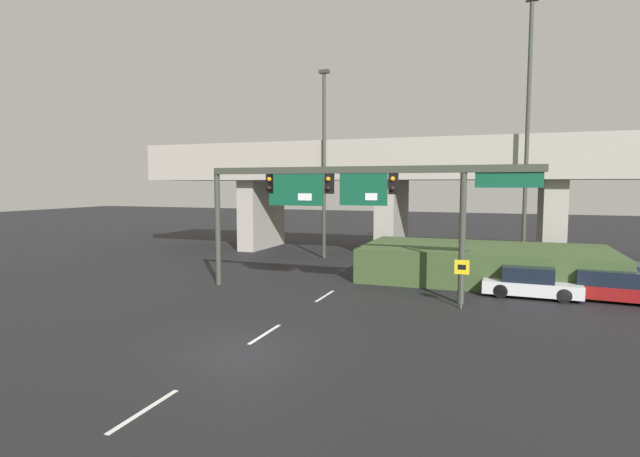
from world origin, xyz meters
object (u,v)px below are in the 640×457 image
Objects in this scene: signal_gantry at (348,191)px; speed_limit_sign at (462,276)px; parked_sedan_mid_right at (609,286)px; highway_light_pole_far at (324,160)px; highway_light_pole_near at (527,130)px; parked_sedan_near_right at (530,283)px.

speed_limit_sign is at bearing -9.52° from signal_gantry.
parked_sedan_mid_right is (6.12, 3.79, -0.74)m from speed_limit_sign.
parked_sedan_mid_right is at bearing -25.48° from highway_light_pole_far.
signal_gantry is 13.33m from highway_light_pole_near.
parked_sedan_near_right is 0.90× the size of parked_sedan_mid_right.
highway_light_pole_far is (-10.20, 11.57, 5.48)m from speed_limit_sign.
highway_light_pole_far reaches higher than signal_gantry.
parked_sedan_mid_right is at bearing 7.80° from parked_sedan_near_right.
highway_light_pole_near is 10.76m from parked_sedan_near_right.
highway_light_pole_near is 13.09m from highway_light_pole_far.
parked_sedan_near_right is (8.05, 2.57, -4.23)m from signal_gantry.
highway_light_pole_far is (-12.99, 0.63, -1.51)m from highway_light_pole_near.
parked_sedan_near_right is 3.31m from parked_sedan_mid_right.
signal_gantry is 1.20× the size of highway_light_pole_far.
speed_limit_sign is at bearing -48.59° from highway_light_pole_far.
highway_light_pole_near is (2.78, 10.94, 6.99)m from speed_limit_sign.
highway_light_pole_near is 3.35× the size of parked_sedan_mid_right.
speed_limit_sign reaches higher than parked_sedan_near_right.
signal_gantry is 3.25× the size of parked_sedan_mid_right.
highway_light_pole_far is at bearing 177.23° from highway_light_pole_near.
parked_sedan_near_right is at bearing -167.91° from parked_sedan_mid_right.
signal_gantry reaches higher than parked_sedan_near_right.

